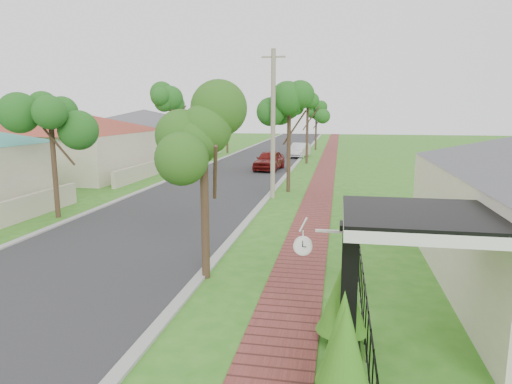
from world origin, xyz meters
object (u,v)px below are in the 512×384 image
Objects in this scene: parked_car_red at (269,160)px; utility_pole at (273,124)px; parked_car_white at (299,150)px; porch_post at (349,296)px; near_tree at (203,141)px; station_clock at (305,244)px.

parked_car_red is 0.57× the size of utility_pole.
utility_pole reaches higher than parked_car_white.
porch_post is 5.62m from near_tree.
near_tree reaches higher than parked_car_white.
utility_pole reaches higher than near_tree.
utility_pole is 7.23× the size of station_clock.
parked_car_red is at bearing 100.35° from station_clock.
porch_post is 0.53× the size of near_tree.
porch_post is at bearing -72.10° from parked_car_red.
utility_pole is at bearing -80.13° from parked_car_white.
parked_car_red is 23.14m from near_tree.
porch_post is 1.25m from station_clock.
near_tree is 0.63× the size of utility_pole.
near_tree is at bearing -79.59° from parked_car_red.
near_tree is at bearing 138.98° from porch_post.
station_clock is at bearing 154.86° from porch_post.
near_tree is 11.78m from utility_pole.
parked_car_red is at bearing -89.42° from parked_car_white.
station_clock is (2.80, -14.64, -1.88)m from utility_pole.
parked_car_white is (1.40, 10.05, -0.06)m from parked_car_red.
near_tree is at bearing -90.49° from utility_pole.
near_tree is (1.80, -22.87, 3.01)m from parked_car_red.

